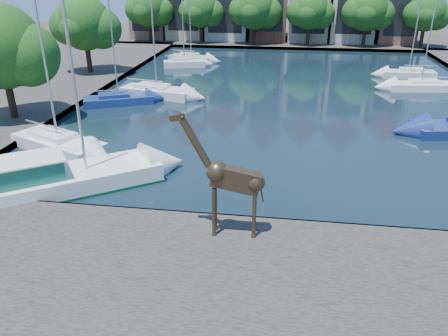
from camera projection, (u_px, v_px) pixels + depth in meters
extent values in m
plane|color=#38332B|center=(296.00, 229.00, 19.67)|extent=(160.00, 160.00, 0.00)
cube|color=black|center=(294.00, 93.00, 41.27)|extent=(38.00, 50.00, 0.08)
cube|color=#46423C|center=(293.00, 41.00, 70.02)|extent=(60.00, 16.00, 0.50)
cube|color=#46423C|center=(46.00, 82.00, 44.39)|extent=(14.00, 52.00, 0.50)
cube|color=#865E49|center=(152.00, 1.00, 70.59)|extent=(5.39, 9.00, 11.00)
cube|color=black|center=(144.00, 3.00, 66.55)|extent=(4.40, 0.05, 8.25)
cube|color=beige|center=(229.00, 4.00, 69.09)|extent=(6.37, 9.00, 10.50)
cube|color=black|center=(225.00, 6.00, 65.05)|extent=(5.20, 0.05, 7.88)
cube|color=tan|center=(309.00, 1.00, 67.28)|extent=(5.88, 9.00, 11.50)
cube|color=black|center=(310.00, 3.00, 63.24)|extent=(4.80, 0.05, 8.62)
cube|color=#BEB6A2|center=(353.00, 0.00, 66.34)|extent=(6.37, 9.00, 12.00)
cube|color=black|center=(356.00, 2.00, 62.31)|extent=(5.20, 0.05, 9.00)
cube|color=brown|center=(396.00, 5.00, 65.82)|extent=(5.39, 9.00, 10.50)
cube|color=black|center=(403.00, 8.00, 61.78)|extent=(4.40, 0.05, 7.88)
cylinder|color=#332114|center=(150.00, 31.00, 67.12)|extent=(0.50, 0.50, 3.20)
sphere|color=#144213|center=(149.00, 8.00, 65.76)|extent=(5.60, 5.60, 5.60)
sphere|color=#144213|center=(160.00, 12.00, 66.05)|extent=(4.20, 4.20, 4.20)
sphere|color=#144213|center=(138.00, 10.00, 65.72)|extent=(3.92, 3.92, 3.92)
cylinder|color=#332114|center=(201.00, 32.00, 66.10)|extent=(0.50, 0.50, 3.20)
sphere|color=#144213|center=(201.00, 9.00, 64.79)|extent=(5.20, 5.20, 5.20)
sphere|color=#144213|center=(211.00, 13.00, 65.07)|extent=(3.90, 3.90, 3.90)
sphere|color=#144213|center=(191.00, 11.00, 64.72)|extent=(3.64, 3.64, 3.64)
cylinder|color=#332114|center=(254.00, 33.00, 65.07)|extent=(0.50, 0.50, 3.20)
sphere|color=#144213|center=(254.00, 8.00, 63.66)|extent=(6.00, 6.00, 6.00)
sphere|color=#144213|center=(267.00, 13.00, 63.95)|extent=(4.50, 4.50, 4.50)
sphere|color=#144213|center=(243.00, 11.00, 63.64)|extent=(4.20, 4.20, 4.20)
cylinder|color=#332114|center=(308.00, 34.00, 64.04)|extent=(0.50, 0.50, 3.20)
sphere|color=#144213|center=(310.00, 10.00, 62.71)|extent=(5.40, 5.40, 5.40)
sphere|color=#144213|center=(321.00, 14.00, 63.00)|extent=(4.05, 4.05, 4.05)
sphere|color=#144213|center=(299.00, 12.00, 62.65)|extent=(3.78, 3.78, 3.78)
cylinder|color=#332114|center=(364.00, 35.00, 63.02)|extent=(0.50, 0.50, 3.20)
sphere|color=#144213|center=(367.00, 10.00, 61.63)|extent=(5.80, 5.80, 5.80)
sphere|color=#144213|center=(379.00, 14.00, 61.92)|extent=(4.35, 4.35, 4.35)
sphere|color=#144213|center=(356.00, 12.00, 61.60)|extent=(4.06, 4.06, 4.06)
cylinder|color=#332114|center=(422.00, 36.00, 61.99)|extent=(0.50, 0.50, 3.20)
sphere|color=#144213|center=(426.00, 12.00, 60.68)|extent=(5.20, 5.20, 5.20)
sphere|color=#144213|center=(437.00, 16.00, 60.97)|extent=(3.90, 3.90, 3.90)
sphere|color=#144213|center=(416.00, 14.00, 60.61)|extent=(3.64, 3.64, 3.64)
cylinder|color=#332114|center=(10.00, 95.00, 32.26)|extent=(0.54, 0.54, 3.40)
sphere|color=#144213|center=(0.00, 46.00, 30.81)|extent=(6.00, 6.00, 6.00)
sphere|color=#144213|center=(28.00, 55.00, 31.10)|extent=(4.50, 4.50, 4.50)
cylinder|color=#332114|center=(88.00, 56.00, 46.81)|extent=(0.54, 0.54, 3.40)
sphere|color=#144213|center=(84.00, 23.00, 45.41)|extent=(5.60, 5.60, 5.60)
sphere|color=#144213|center=(101.00, 29.00, 45.69)|extent=(4.20, 4.20, 4.20)
sphere|color=#144213|center=(69.00, 26.00, 45.36)|extent=(3.92, 3.92, 3.92)
cylinder|color=#3D2F1E|center=(214.00, 212.00, 17.86)|extent=(0.17, 0.17, 2.17)
cylinder|color=#3D2F1E|center=(215.00, 207.00, 18.27)|extent=(0.17, 0.17, 2.17)
cylinder|color=#3D2F1E|center=(254.00, 214.00, 17.72)|extent=(0.17, 0.17, 2.17)
cylinder|color=#3D2F1E|center=(254.00, 209.00, 18.14)|extent=(0.17, 0.17, 2.17)
cube|color=#3D2F1E|center=(236.00, 179.00, 17.39)|extent=(2.13, 0.68, 1.26)
cylinder|color=#3D2F1E|center=(197.00, 145.00, 16.94)|extent=(1.40, 0.38, 2.24)
cube|color=#3D2F1E|center=(177.00, 117.00, 16.54)|extent=(0.61, 0.22, 0.34)
cube|color=white|center=(65.00, 179.00, 22.71)|extent=(9.71, 8.05, 1.24)
cube|color=#155D4A|center=(26.00, 171.00, 21.66)|extent=(4.09, 3.78, 1.15)
cylinder|color=#B2B2B7|center=(74.00, 79.00, 21.08)|extent=(0.15, 0.15, 9.55)
cube|color=white|center=(58.00, 143.00, 27.82)|extent=(6.97, 4.88, 1.02)
cube|color=white|center=(58.00, 138.00, 27.67)|extent=(3.31, 2.69, 0.57)
cylinder|color=#B2B2B7|center=(44.00, 58.00, 25.60)|extent=(0.14, 0.14, 10.13)
cube|color=navy|center=(119.00, 99.00, 37.47)|extent=(6.13, 4.27, 0.86)
cube|color=navy|center=(118.00, 96.00, 37.35)|extent=(2.90, 2.35, 0.48)
cylinder|color=#B2B2B7|center=(112.00, 40.00, 35.41)|extent=(0.12, 0.12, 9.44)
cube|color=white|center=(157.00, 91.00, 39.70)|extent=(6.92, 3.59, 0.99)
cube|color=white|center=(157.00, 87.00, 39.56)|extent=(3.15, 2.16, 0.55)
cylinder|color=#B2B2B7|center=(153.00, 30.00, 37.49)|extent=(0.13, 0.13, 10.11)
cube|color=white|center=(184.00, 63.00, 51.90)|extent=(5.12, 2.96, 0.93)
cube|color=white|center=(184.00, 60.00, 51.77)|extent=(2.36, 1.72, 0.51)
cylinder|color=#B2B2B7|center=(183.00, 22.00, 49.96)|extent=(0.12, 0.12, 8.86)
cube|color=silver|center=(191.00, 58.00, 55.02)|extent=(5.81, 3.13, 0.89)
cube|color=silver|center=(191.00, 55.00, 54.90)|extent=(2.66, 1.86, 0.49)
cylinder|color=#B2B2B7|center=(190.00, 22.00, 53.22)|extent=(0.12, 0.12, 8.21)
cube|color=white|center=(420.00, 85.00, 41.90)|extent=(6.36, 2.90, 0.86)
cube|color=white|center=(421.00, 82.00, 41.79)|extent=(2.85, 1.83, 0.48)
cylinder|color=#B2B2B7|center=(429.00, 38.00, 40.07)|extent=(0.11, 0.11, 8.40)
cube|color=silver|center=(408.00, 73.00, 46.89)|extent=(5.56, 2.18, 0.87)
cube|color=silver|center=(409.00, 70.00, 46.77)|extent=(2.46, 1.45, 0.48)
cylinder|color=#B2B2B7|center=(416.00, 28.00, 44.97)|extent=(0.12, 0.12, 8.75)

